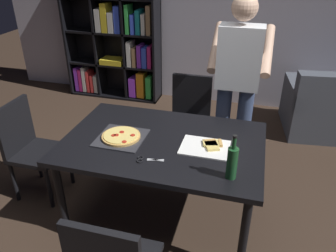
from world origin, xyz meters
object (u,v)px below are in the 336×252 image
person_serving_pizza (237,81)px  pepperoni_pizza_on_tray (121,137)px  bookshelf (115,33)px  chair_far_side (189,113)px  chair_left_end (29,144)px  kitchen_scissors (146,160)px  dining_table (163,148)px  wine_bottle (232,162)px

person_serving_pizza → pepperoni_pizza_on_tray: person_serving_pizza is taller
bookshelf → chair_far_side: bearing=-44.3°
chair_far_side → chair_left_end: (-1.26, -1.00, 0.00)m
kitchen_scissors → person_serving_pizza: bearing=64.2°
pepperoni_pizza_on_tray → dining_table: bearing=9.5°
chair_far_side → bookshelf: 2.02m
person_serving_pizza → pepperoni_pizza_on_tray: bearing=-133.8°
bookshelf → person_serving_pizza: size_ratio=1.11×
dining_table → pepperoni_pizza_on_tray: 0.34m
dining_table → chair_far_side: size_ratio=1.71×
chair_far_side → kitchen_scissors: 1.32m
wine_bottle → kitchen_scissors: wine_bottle is taller
person_serving_pizza → kitchen_scissors: (-0.52, -1.07, -0.24)m
chair_far_side → wine_bottle: 1.48m
person_serving_pizza → kitchen_scissors: bearing=-115.8°
kitchen_scissors → chair_far_side: bearing=88.1°
chair_left_end → person_serving_pizza: size_ratio=0.51×
bookshelf → wine_bottle: (1.96, -2.70, -0.09)m
wine_bottle → kitchen_scissors: bearing=176.5°
chair_far_side → wine_bottle: wine_bottle is taller
dining_table → bookshelf: size_ratio=0.79×
dining_table → chair_left_end: bearing=180.0°
pepperoni_pizza_on_tray → kitchen_scissors: bearing=-40.0°
person_serving_pizza → pepperoni_pizza_on_tray: 1.18m
chair_far_side → pepperoni_pizza_on_tray: bearing=-107.1°
bookshelf → person_serving_pizza: bookshelf is taller
chair_far_side → person_serving_pizza: size_ratio=0.51×
person_serving_pizza → wine_bottle: person_serving_pizza is taller
dining_table → person_serving_pizza: 0.97m
chair_left_end → bookshelf: 2.42m
dining_table → pepperoni_pizza_on_tray: pepperoni_pizza_on_tray is taller
dining_table → kitchen_scissors: size_ratio=7.80×
wine_bottle → chair_far_side: bearing=112.7°
dining_table → chair_far_side: bearing=90.0°
dining_table → wine_bottle: size_ratio=4.87×
wine_bottle → bookshelf: bearing=126.0°
chair_far_side → pepperoni_pizza_on_tray: (-0.32, -1.06, 0.25)m
chair_far_side → person_serving_pizza: 0.72m
pepperoni_pizza_on_tray → wine_bottle: bearing=-17.2°
wine_bottle → kitchen_scissors: 0.61m
dining_table → kitchen_scissors: 0.30m
dining_table → chair_far_side: chair_far_side is taller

